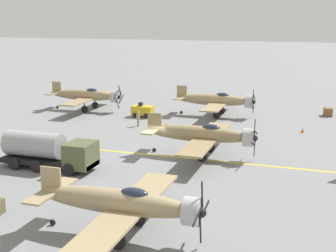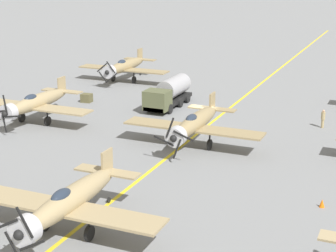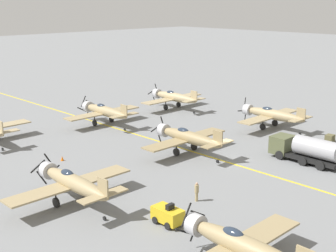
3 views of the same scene
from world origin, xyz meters
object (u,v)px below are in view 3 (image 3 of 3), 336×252
object	(u,v)px
fuel_tanker	(305,149)
ground_crew_walking	(197,191)
airplane_far_right	(174,97)
airplane_mid_left	(72,182)
traffic_cone	(62,158)
supply_crate_mid_lane	(330,138)
airplane_far_center	(104,111)
tow_tractor	(168,215)
airplane_mid_right	(272,115)
airplane_near_left	(242,246)
airplane_mid_center	(188,137)

from	to	relation	value
fuel_tanker	ground_crew_walking	bearing A→B (deg)	175.43
fuel_tanker	airplane_far_right	bearing A→B (deg)	74.11
airplane_mid_left	traffic_cone	bearing A→B (deg)	71.76
ground_crew_walking	supply_crate_mid_lane	bearing A→B (deg)	0.93
supply_crate_mid_lane	airplane_far_center	bearing A→B (deg)	119.59
tow_tractor	supply_crate_mid_lane	size ratio (longest dim) A/B	2.31
fuel_tanker	airplane_mid_right	bearing A→B (deg)	48.62
airplane_far_right	airplane_far_center	bearing A→B (deg)	-172.94
airplane_near_left	airplane_mid_right	bearing A→B (deg)	26.73
airplane_mid_left	fuel_tanker	world-z (taller)	airplane_mid_left
airplane_mid_right	airplane_mid_center	size ratio (longest dim) A/B	1.00
airplane_far_center	airplane_far_right	size ratio (longest dim) A/B	1.00
airplane_far_right	tow_tractor	xyz separation A→B (m)	(-29.43, -28.80, -1.22)
airplane_mid_center	tow_tractor	bearing A→B (deg)	-142.99
airplane_mid_right	ground_crew_walking	bearing A→B (deg)	-165.13
airplane_near_left	fuel_tanker	world-z (taller)	airplane_near_left
airplane_near_left	airplane_far_center	distance (m)	40.60
airplane_far_center	airplane_far_right	bearing A→B (deg)	-6.62
airplane_mid_center	ground_crew_walking	distance (m)	13.45
traffic_cone	fuel_tanker	bearing A→B (deg)	-45.24
airplane_mid_right	airplane_far_center	world-z (taller)	airplane_mid_right
airplane_near_left	tow_tractor	size ratio (longest dim) A/B	4.62
supply_crate_mid_lane	traffic_cone	size ratio (longest dim) A/B	2.05
airplane_mid_right	airplane_mid_center	distance (m)	16.49
airplane_near_left	ground_crew_walking	distance (m)	11.74
airplane_mid_left	supply_crate_mid_lane	size ratio (longest dim) A/B	10.64
airplane_far_right	ground_crew_walking	bearing A→B (deg)	-125.42
airplane_near_left	fuel_tanker	xyz separation A→B (m)	(22.74, 8.47, -0.50)
airplane_near_left	airplane_far_right	bearing A→B (deg)	46.27
airplane_mid_left	traffic_cone	distance (m)	12.12
airplane_far_right	traffic_cone	xyz separation A→B (m)	(-27.19, -9.57, -1.74)
airplane_far_center	airplane_mid_center	bearing A→B (deg)	-100.79
fuel_tanker	ground_crew_walking	world-z (taller)	fuel_tanker
airplane_mid_right	airplane_mid_left	bearing A→B (deg)	178.47
airplane_far_center	ground_crew_walking	world-z (taller)	airplane_far_center
fuel_tanker	supply_crate_mid_lane	world-z (taller)	fuel_tanker
airplane_mid_left	airplane_far_center	xyz separation A→B (m)	(18.43, 20.04, 0.00)
airplane_far_center	supply_crate_mid_lane	bearing A→B (deg)	-67.74
airplane_far_right	ground_crew_walking	distance (m)	36.79
airplane_far_right	fuel_tanker	world-z (taller)	airplane_far_right
airplane_far_center	traffic_cone	bearing A→B (deg)	-151.30
airplane_mid_left	airplane_far_right	xyz separation A→B (m)	(32.70, 20.21, 0.00)
airplane_far_right	fuel_tanker	xyz separation A→B (m)	(-8.18, -28.74, -0.50)
fuel_tanker	supply_crate_mid_lane	size ratio (longest dim) A/B	7.09
airplane_far_right	supply_crate_mid_lane	size ratio (longest dim) A/B	10.64
airplane_mid_left	supply_crate_mid_lane	distance (m)	34.38
airplane_near_left	fuel_tanker	distance (m)	24.27
airplane_far_right	supply_crate_mid_lane	distance (m)	27.08
airplane_far_center	supply_crate_mid_lane	xyz separation A→B (m)	(15.24, -26.84, -1.54)
fuel_tanker	ground_crew_walking	size ratio (longest dim) A/B	4.54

